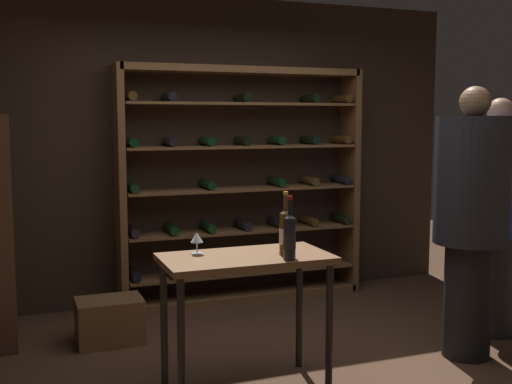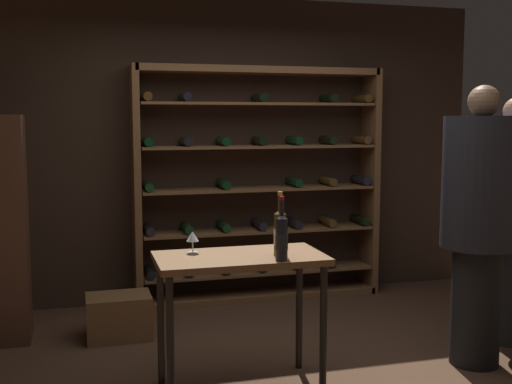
{
  "view_description": "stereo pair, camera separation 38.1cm",
  "coord_description": "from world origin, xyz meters",
  "px_view_note": "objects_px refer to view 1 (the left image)",
  "views": [
    {
      "loc": [
        -1.65,
        -3.68,
        1.65
      ],
      "look_at": [
        -0.19,
        0.15,
        1.18
      ],
      "focal_mm": 44.3,
      "sensor_mm": 36.0,
      "label": 1
    },
    {
      "loc": [
        -1.28,
        -3.8,
        1.65
      ],
      "look_at": [
        -0.19,
        0.15,
        1.18
      ],
      "focal_mm": 44.3,
      "sensor_mm": 36.0,
      "label": 2
    }
  ],
  "objects_px": {
    "tasting_table": "(246,274)",
    "person_guest_plum_blouse": "(471,211)",
    "wine_crate": "(110,321)",
    "wine_bottle_black_capsule": "(290,237)",
    "person_bystander_dark_jacket": "(496,207)",
    "wine_glass_stemmed_right": "(197,239)",
    "wine_bottle_amber_reserve": "(285,232)",
    "wine_rack": "(242,186)"
  },
  "relations": [
    {
      "from": "person_bystander_dark_jacket",
      "to": "wine_crate",
      "type": "xyz_separation_m",
      "value": [
        -2.8,
        0.84,
        -0.83
      ]
    },
    {
      "from": "person_guest_plum_blouse",
      "to": "wine_bottle_amber_reserve",
      "type": "relative_size",
      "value": 4.86
    },
    {
      "from": "wine_bottle_black_capsule",
      "to": "person_bystander_dark_jacket",
      "type": "bearing_deg",
      "value": 14.34
    },
    {
      "from": "tasting_table",
      "to": "wine_glass_stemmed_right",
      "type": "relative_size",
      "value": 7.67
    },
    {
      "from": "person_bystander_dark_jacket",
      "to": "wine_glass_stemmed_right",
      "type": "relative_size",
      "value": 13.69
    },
    {
      "from": "person_bystander_dark_jacket",
      "to": "wine_glass_stemmed_right",
      "type": "distance_m",
      "value": 2.4
    },
    {
      "from": "wine_rack",
      "to": "wine_bottle_amber_reserve",
      "type": "height_order",
      "value": "wine_rack"
    },
    {
      "from": "person_guest_plum_blouse",
      "to": "wine_bottle_black_capsule",
      "type": "bearing_deg",
      "value": -175.61
    },
    {
      "from": "wine_crate",
      "to": "wine_glass_stemmed_right",
      "type": "relative_size",
      "value": 3.63
    },
    {
      "from": "wine_rack",
      "to": "wine_glass_stemmed_right",
      "type": "xyz_separation_m",
      "value": [
        -0.91,
        -1.73,
        -0.11
      ]
    },
    {
      "from": "tasting_table",
      "to": "person_guest_plum_blouse",
      "type": "bearing_deg",
      "value": -1.02
    },
    {
      "from": "wine_rack",
      "to": "tasting_table",
      "type": "xyz_separation_m",
      "value": [
        -0.65,
        -1.88,
        -0.32
      ]
    },
    {
      "from": "wine_rack",
      "to": "wine_bottle_amber_reserve",
      "type": "bearing_deg",
      "value": -102.13
    },
    {
      "from": "wine_bottle_black_capsule",
      "to": "wine_crate",
      "type": "bearing_deg",
      "value": 122.79
    },
    {
      "from": "wine_rack",
      "to": "tasting_table",
      "type": "distance_m",
      "value": 2.01
    },
    {
      "from": "wine_crate",
      "to": "wine_glass_stemmed_right",
      "type": "xyz_separation_m",
      "value": [
        0.4,
        -0.99,
        0.77
      ]
    },
    {
      "from": "wine_bottle_amber_reserve",
      "to": "person_bystander_dark_jacket",
      "type": "bearing_deg",
      "value": 10.65
    },
    {
      "from": "wine_crate",
      "to": "wine_rack",
      "type": "bearing_deg",
      "value": 29.53
    },
    {
      "from": "wine_glass_stemmed_right",
      "to": "person_bystander_dark_jacket",
      "type": "bearing_deg",
      "value": 3.48
    },
    {
      "from": "tasting_table",
      "to": "person_guest_plum_blouse",
      "type": "relative_size",
      "value": 0.54
    },
    {
      "from": "wine_bottle_black_capsule",
      "to": "wine_glass_stemmed_right",
      "type": "xyz_separation_m",
      "value": [
        -0.46,
        0.35,
        -0.04
      ]
    },
    {
      "from": "wine_rack",
      "to": "wine_crate",
      "type": "distance_m",
      "value": 1.75
    },
    {
      "from": "tasting_table",
      "to": "wine_crate",
      "type": "xyz_separation_m",
      "value": [
        -0.67,
        1.13,
        -0.56
      ]
    },
    {
      "from": "person_guest_plum_blouse",
      "to": "wine_glass_stemmed_right",
      "type": "height_order",
      "value": "person_guest_plum_blouse"
    },
    {
      "from": "wine_rack",
      "to": "person_bystander_dark_jacket",
      "type": "bearing_deg",
      "value": -46.87
    },
    {
      "from": "wine_glass_stemmed_right",
      "to": "wine_rack",
      "type": "bearing_deg",
      "value": 62.27
    },
    {
      "from": "person_bystander_dark_jacket",
      "to": "wine_bottle_amber_reserve",
      "type": "bearing_deg",
      "value": -40.16
    },
    {
      "from": "person_bystander_dark_jacket",
      "to": "wine_glass_stemmed_right",
      "type": "xyz_separation_m",
      "value": [
        -2.4,
        -0.15,
        -0.06
      ]
    },
    {
      "from": "wine_rack",
      "to": "tasting_table",
      "type": "height_order",
      "value": "wine_rack"
    },
    {
      "from": "person_guest_plum_blouse",
      "to": "wine_crate",
      "type": "xyz_separation_m",
      "value": [
        -2.3,
        1.16,
        -0.86
      ]
    },
    {
      "from": "wine_rack",
      "to": "wine_crate",
      "type": "relative_size",
      "value": 4.72
    },
    {
      "from": "wine_crate",
      "to": "wine_bottle_amber_reserve",
      "type": "height_order",
      "value": "wine_bottle_amber_reserve"
    },
    {
      "from": "tasting_table",
      "to": "wine_bottle_black_capsule",
      "type": "height_order",
      "value": "wine_bottle_black_capsule"
    },
    {
      "from": "person_guest_plum_blouse",
      "to": "wine_bottle_black_capsule",
      "type": "height_order",
      "value": "person_guest_plum_blouse"
    },
    {
      "from": "person_guest_plum_blouse",
      "to": "wine_bottle_amber_reserve",
      "type": "xyz_separation_m",
      "value": [
        -1.4,
        -0.04,
        -0.05
      ]
    },
    {
      "from": "wine_bottle_amber_reserve",
      "to": "tasting_table",
      "type": "bearing_deg",
      "value": 163.35
    },
    {
      "from": "person_guest_plum_blouse",
      "to": "wine_crate",
      "type": "bearing_deg",
      "value": 150.53
    },
    {
      "from": "tasting_table",
      "to": "person_guest_plum_blouse",
      "type": "distance_m",
      "value": 1.66
    },
    {
      "from": "wine_bottle_black_capsule",
      "to": "wine_glass_stemmed_right",
      "type": "distance_m",
      "value": 0.58
    },
    {
      "from": "wine_rack",
      "to": "wine_bottle_black_capsule",
      "type": "bearing_deg",
      "value": -102.23
    },
    {
      "from": "wine_bottle_amber_reserve",
      "to": "wine_glass_stemmed_right",
      "type": "distance_m",
      "value": 0.54
    },
    {
      "from": "person_guest_plum_blouse",
      "to": "person_bystander_dark_jacket",
      "type": "bearing_deg",
      "value": 29.63
    }
  ]
}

